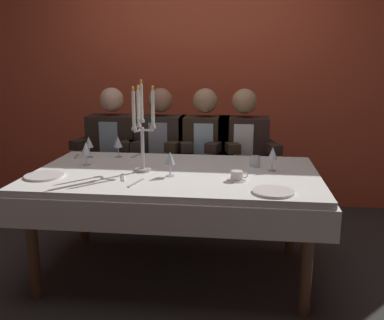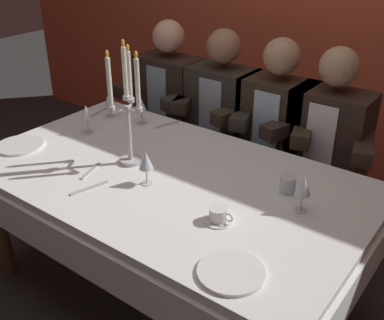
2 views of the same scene
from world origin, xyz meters
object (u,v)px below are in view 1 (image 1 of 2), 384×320
candelabra (142,131)px  dinner_plate_1 (44,176)px  wine_glass_3 (86,149)px  seated_diner_1 (161,146)px  dining_table (175,188)px  wine_glass_1 (273,154)px  dinner_plate_0 (273,192)px  wine_glass_0 (89,143)px  seated_diner_0 (114,145)px  water_tumbler_0 (255,161)px  wine_glass_4 (118,143)px  seated_diner_3 (243,148)px  seated_diner_2 (205,147)px  coffee_cup_0 (237,176)px  wine_glass_2 (170,159)px

candelabra → dinner_plate_1: candelabra is taller
wine_glass_3 → seated_diner_1: 0.88m
dining_table → wine_glass_1: bearing=8.5°
wine_glass_1 → dinner_plate_0: bearing=-92.4°
wine_glass_0 → seated_diner_0: (0.03, 0.54, -0.12)m
wine_glass_3 → seated_diner_0: 0.79m
seated_diner_0 → water_tumbler_0: bearing=-29.2°
seated_diner_0 → seated_diner_1: 0.43m
candelabra → wine_glass_0: (-0.51, 0.36, -0.16)m
dinner_plate_0 → wine_glass_4: size_ratio=1.45×
dinner_plate_0 → dinner_plate_1: bearing=173.3°
wine_glass_0 → seated_diner_3: seated_diner_3 is taller
dining_table → water_tumbler_0: bearing=20.4°
dinner_plate_0 → wine_glass_0: bearing=150.8°
seated_diner_1 → wine_glass_3: bearing=-116.5°
dining_table → seated_diner_3: (0.45, 0.89, 0.11)m
candelabra → dinner_plate_0: 0.97m
seated_diner_1 → seated_diner_2: (0.39, 0.00, 0.00)m
wine_glass_1 → wine_glass_4: 1.19m
dining_table → seated_diner_0: bearing=128.1°
dining_table → seated_diner_0: (-0.70, 0.89, 0.11)m
wine_glass_3 → coffee_cup_0: size_ratio=1.24×
wine_glass_3 → wine_glass_0: bearing=105.3°
dining_table → wine_glass_2: bearing=-96.7°
dining_table → wine_glass_1: (0.65, 0.10, 0.23)m
wine_glass_2 → seated_diner_3: seated_diner_3 is taller
candelabra → wine_glass_1: candelabra is taller
water_tumbler_0 → coffee_cup_0: water_tumbler_0 is taller
dining_table → coffee_cup_0: 0.47m
wine_glass_0 → water_tumbler_0: size_ratio=2.14×
wine_glass_0 → wine_glass_4: size_ratio=1.00×
dinner_plate_0 → wine_glass_2: wine_glass_2 is taller
dinner_plate_1 → wine_glass_1: wine_glass_1 is taller
wine_glass_4 → seated_diner_0: seated_diner_0 is taller
wine_glass_2 → seated_diner_1: (-0.25, 1.01, -0.12)m
dinner_plate_0 → wine_glass_2: (-0.64, 0.29, 0.11)m
wine_glass_0 → coffee_cup_0: size_ratio=1.24×
wine_glass_3 → seated_diner_0: seated_diner_0 is taller
seated_diner_2 → seated_diner_0: bearing=180.0°
dining_table → dinner_plate_1: dinner_plate_1 is taller
wine_glass_4 → seated_diner_2: seated_diner_2 is taller
wine_glass_0 → water_tumbler_0: wine_glass_0 is taller
seated_diner_0 → seated_diner_1: bearing=0.0°
dinner_plate_1 → candelabra: bearing=20.6°
water_tumbler_0 → wine_glass_4: bearing=169.9°
seated_diner_0 → seated_diner_3: (1.15, 0.00, 0.00)m
wine_glass_1 → water_tumbler_0: wine_glass_1 is taller
wine_glass_2 → seated_diner_2: size_ratio=0.13×
wine_glass_2 → seated_diner_3: bearing=65.3°
seated_diner_2 → wine_glass_3: bearing=-134.8°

